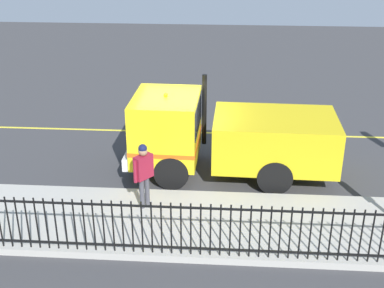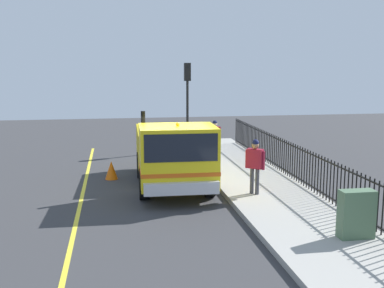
% 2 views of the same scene
% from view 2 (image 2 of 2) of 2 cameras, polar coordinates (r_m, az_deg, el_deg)
% --- Properties ---
extents(ground_plane, '(44.93, 44.93, 0.00)m').
position_cam_2_polar(ground_plane, '(15.06, -2.66, -6.31)').
color(ground_plane, '#38383A').
rests_on(ground_plane, ground).
extents(sidewalk_slab, '(2.91, 20.42, 0.17)m').
position_cam_2_polar(sidewalk_slab, '(15.70, 8.72, -5.44)').
color(sidewalk_slab, '#A3A099').
rests_on(sidewalk_slab, ground).
extents(lane_marking, '(0.12, 18.38, 0.01)m').
position_cam_2_polar(lane_marking, '(15.00, -13.28, -6.62)').
color(lane_marking, yellow).
rests_on(lane_marking, ground).
extents(work_truck, '(2.46, 5.93, 2.67)m').
position_cam_2_polar(work_truck, '(15.75, -2.32, -0.84)').
color(work_truck, yellow).
rests_on(work_truck, ground).
extents(worker_standing, '(0.52, 0.47, 1.72)m').
position_cam_2_polar(worker_standing, '(14.55, 7.65, -2.02)').
color(worker_standing, maroon).
rests_on(worker_standing, sidewalk_slab).
extents(pedestrian_distant, '(0.57, 0.34, 1.59)m').
position_cam_2_polar(pedestrian_distant, '(20.38, 2.78, 1.16)').
color(pedestrian_distant, maroon).
rests_on(pedestrian_distant, sidewalk_slab).
extents(iron_fence, '(0.04, 17.39, 1.26)m').
position_cam_2_polar(iron_fence, '(15.99, 13.32, -2.65)').
color(iron_fence, black).
rests_on(iron_fence, sidewalk_slab).
extents(traffic_light_near, '(0.31, 0.23, 4.04)m').
position_cam_2_polar(traffic_light_near, '(22.67, -0.56, 6.84)').
color(traffic_light_near, black).
rests_on(traffic_light_near, sidewalk_slab).
extents(utility_cabinet, '(0.81, 0.36, 1.13)m').
position_cam_2_polar(utility_cabinet, '(11.57, 19.30, -8.03)').
color(utility_cabinet, '#4C6B4C').
rests_on(utility_cabinet, sidewalk_slab).
extents(traffic_cone, '(0.47, 0.47, 0.67)m').
position_cam_2_polar(traffic_cone, '(17.40, -9.74, -3.13)').
color(traffic_cone, orange).
rests_on(traffic_cone, ground).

